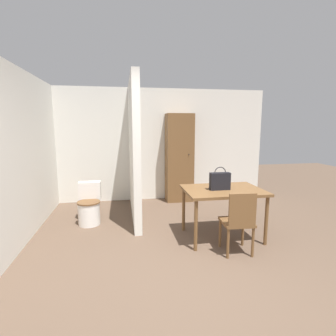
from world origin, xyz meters
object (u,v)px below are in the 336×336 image
dining_table (223,194)px  wooden_cabinet (179,158)px  handbag (220,181)px  wooden_chair (239,220)px  toilet (89,206)px

dining_table → wooden_cabinet: (-0.21, 2.07, 0.30)m
handbag → wooden_chair: bearing=-82.0°
toilet → wooden_cabinet: bearing=31.2°
handbag → dining_table: bearing=23.1°
toilet → wooden_cabinet: wooden_cabinet is taller
dining_table → wooden_cabinet: bearing=95.9°
toilet → wooden_cabinet: size_ratio=0.36×
wooden_chair → handbag: 0.67m
dining_table → wooden_cabinet: 2.11m
dining_table → wooden_chair: bearing=-89.3°
handbag → wooden_cabinet: size_ratio=0.18×
dining_table → toilet: size_ratio=1.65×
dining_table → toilet: bearing=154.9°
wooden_cabinet → dining_table: bearing=-84.1°
dining_table → handbag: 0.22m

